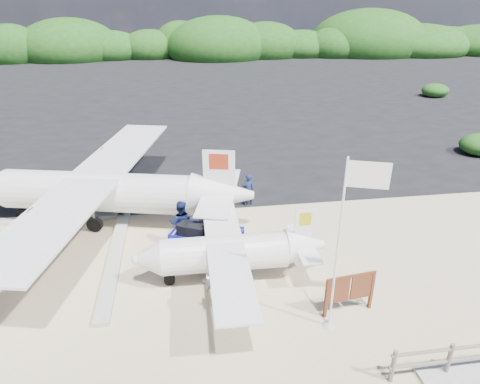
{
  "coord_description": "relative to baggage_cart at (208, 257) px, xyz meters",
  "views": [
    {
      "loc": [
        -1.87,
        -12.12,
        8.88
      ],
      "look_at": [
        0.4,
        3.43,
        1.54
      ],
      "focal_mm": 32.0,
      "sensor_mm": 36.0,
      "label": 1
    }
  ],
  "objects": [
    {
      "name": "signboard",
      "position": [
        4.0,
        -3.61,
        0.0
      ],
      "size": [
        1.71,
        0.37,
        1.4
      ],
      "primitive_type": null,
      "rotation": [
        0.0,
        0.0,
        0.12
      ],
      "color": "brown",
      "rests_on": "ground"
    },
    {
      "name": "aircraft_small",
      "position": [
        -12.42,
        35.1,
        0.0
      ],
      "size": [
        6.77,
        6.77,
        2.4
      ],
      "primitive_type": null,
      "rotation": [
        0.0,
        0.0,
        3.12
      ],
      "color": "#B2B2B2",
      "rests_on": "ground"
    },
    {
      "name": "asphalt_apron",
      "position": [
        1.13,
        28.78,
        0.0
      ],
      "size": [
        90.0,
        50.0,
        0.04
      ],
      "primitive_type": null,
      "color": "#B2B2B2",
      "rests_on": "ground"
    },
    {
      "name": "ground",
      "position": [
        1.13,
        -1.22,
        0.0
      ],
      "size": [
        160.0,
        160.0,
        0.0
      ],
      "primitive_type": "plane",
      "color": "beige"
    },
    {
      "name": "aircraft_large",
      "position": [
        17.38,
        23.55,
        0.0
      ],
      "size": [
        17.4,
        17.4,
        4.33
      ],
      "primitive_type": null,
      "rotation": [
        0.0,
        0.0,
        2.9
      ],
      "color": "#B2B2B2",
      "rests_on": "ground"
    },
    {
      "name": "crew_b",
      "position": [
        -0.9,
        1.0,
        0.94
      ],
      "size": [
        1.04,
        0.88,
        1.87
      ],
      "primitive_type": "imported",
      "rotation": [
        0.0,
        0.0,
        2.93
      ],
      "color": "#131D47",
      "rests_on": "ground"
    },
    {
      "name": "vegetation_band",
      "position": [
        1.13,
        53.78,
        0.0
      ],
      "size": [
        124.0,
        8.0,
        4.4
      ],
      "primitive_type": null,
      "color": "#B2B2B2",
      "rests_on": "ground"
    },
    {
      "name": "crew_a",
      "position": [
        2.15,
        3.97,
        0.78
      ],
      "size": [
        0.65,
        0.51,
        1.56
      ],
      "primitive_type": "imported",
      "rotation": [
        0.0,
        0.0,
        3.42
      ],
      "color": "#131D47",
      "rests_on": "ground"
    },
    {
      "name": "baggage_cart",
      "position": [
        0.0,
        0.0,
        0.0
      ],
      "size": [
        3.07,
        2.49,
        1.34
      ],
      "primitive_type": null,
      "rotation": [
        0.0,
        0.0,
        -0.42
      ],
      "color": "#0D12CD",
      "rests_on": "ground"
    },
    {
      "name": "flagpole",
      "position": [
        3.26,
        -4.09,
        0.0
      ],
      "size": [
        1.14,
        0.76,
        5.28
      ],
      "primitive_type": null,
      "rotation": [
        0.0,
        0.0,
        -0.34
      ],
      "color": "white",
      "rests_on": "ground"
    }
  ]
}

